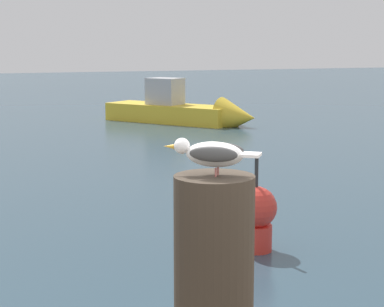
% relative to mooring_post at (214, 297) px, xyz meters
% --- Properties ---
extents(mooring_post, '(0.32, 0.32, 1.00)m').
position_rel_mooring_post_xyz_m(mooring_post, '(0.00, 0.00, 0.00)').
color(mooring_post, '#382D23').
rests_on(mooring_post, harbor_quay).
extents(seagull, '(0.34, 0.27, 0.14)m').
position_rel_mooring_post_xyz_m(seagull, '(-0.01, 0.00, 0.59)').
color(seagull, '#C66960').
rests_on(seagull, mooring_post).
extents(boat_yellow, '(4.41, 5.29, 1.80)m').
position_rel_mooring_post_xyz_m(boat_yellow, '(6.97, 19.25, -1.31)').
color(boat_yellow, yellow).
rests_on(boat_yellow, ground_plane).
extents(channel_buoy, '(0.56, 0.56, 1.33)m').
position_rel_mooring_post_xyz_m(channel_buoy, '(2.86, 5.48, -1.25)').
color(channel_buoy, red).
rests_on(channel_buoy, ground_plane).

